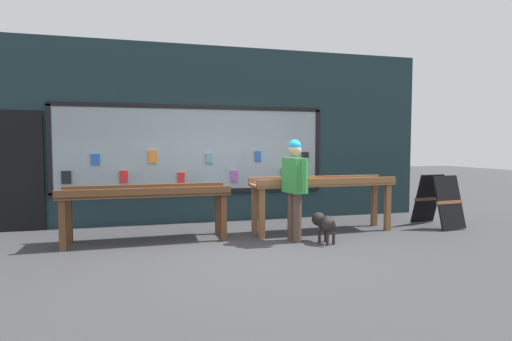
{
  "coord_description": "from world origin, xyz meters",
  "views": [
    {
      "loc": [
        -1.35,
        -5.42,
        1.49
      ],
      "look_at": [
        0.23,
        0.73,
        1.1
      ],
      "focal_mm": 28.0,
      "sensor_mm": 36.0,
      "label": 1
    }
  ],
  "objects_px": {
    "person_browsing": "(295,183)",
    "small_dog": "(325,223)",
    "sandwich_board_sign": "(438,200)",
    "display_table_right": "(322,188)",
    "display_table_left": "(147,197)"
  },
  "relations": [
    {
      "from": "display_table_right",
      "to": "small_dog",
      "type": "distance_m",
      "value": 0.93
    },
    {
      "from": "person_browsing",
      "to": "small_dog",
      "type": "distance_m",
      "value": 0.77
    },
    {
      "from": "person_browsing",
      "to": "small_dog",
      "type": "height_order",
      "value": "person_browsing"
    },
    {
      "from": "sandwich_board_sign",
      "to": "display_table_left",
      "type": "bearing_deg",
      "value": 172.3
    },
    {
      "from": "small_dog",
      "to": "sandwich_board_sign",
      "type": "height_order",
      "value": "sandwich_board_sign"
    },
    {
      "from": "display_table_left",
      "to": "display_table_right",
      "type": "distance_m",
      "value": 2.92
    },
    {
      "from": "person_browsing",
      "to": "display_table_left",
      "type": "bearing_deg",
      "value": 64.83
    },
    {
      "from": "small_dog",
      "to": "sandwich_board_sign",
      "type": "relative_size",
      "value": 0.57
    },
    {
      "from": "display_table_left",
      "to": "small_dog",
      "type": "distance_m",
      "value": 2.77
    },
    {
      "from": "display_table_right",
      "to": "person_browsing",
      "type": "height_order",
      "value": "person_browsing"
    },
    {
      "from": "person_browsing",
      "to": "sandwich_board_sign",
      "type": "height_order",
      "value": "person_browsing"
    },
    {
      "from": "small_dog",
      "to": "sandwich_board_sign",
      "type": "distance_m",
      "value": 2.63
    },
    {
      "from": "small_dog",
      "to": "display_table_right",
      "type": "bearing_deg",
      "value": -35.09
    },
    {
      "from": "display_table_left",
      "to": "sandwich_board_sign",
      "type": "bearing_deg",
      "value": -1.18
    },
    {
      "from": "person_browsing",
      "to": "sandwich_board_sign",
      "type": "bearing_deg",
      "value": -93.31
    }
  ]
}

